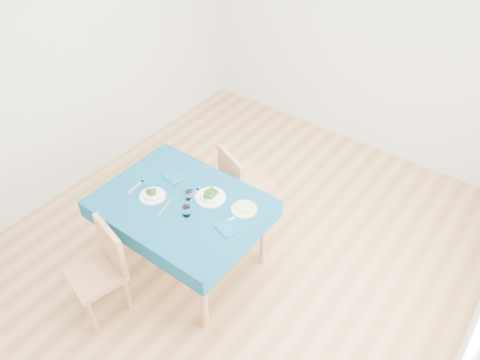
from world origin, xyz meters
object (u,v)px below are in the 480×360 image
Objects in this scene: table at (184,233)px; chair_far at (248,177)px; bowl_near at (152,194)px; side_plate at (244,209)px; chair_near at (94,269)px; bowl_far at (210,194)px.

chair_far is (0.09, 0.82, 0.13)m from table.
side_plate is (0.70, 0.33, -0.03)m from bowl_near.
chair_near is at bearing -106.29° from table.
chair_far is at bearing 96.91° from bowl_far.
chair_near is (-0.23, -0.78, 0.12)m from table.
bowl_near is 1.03× the size of side_plate.
chair_near is 0.97× the size of chair_far.
bowl_far is (0.17, 0.18, 0.42)m from table.
chair_near is at bearing -89.88° from bowl_near.
chair_near is 1.63m from chair_far.
bowl_near is at bearing -158.15° from table.
chair_near reaches higher than bowl_near.
bowl_near is at bearing 92.68° from chair_far.
bowl_far is at bearing 34.98° from bowl_near.
bowl_far is (0.39, 0.96, 0.30)m from chair_near.
bowl_far is at bearing -169.51° from side_plate.
chair_far is at bearing 123.61° from side_plate.
side_plate is at bearing 27.11° from table.
chair_far is 0.70m from bowl_far.
side_plate is at bearing 10.49° from bowl_far.
table is 0.65m from side_plate.
table is 5.28× the size of bowl_far.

